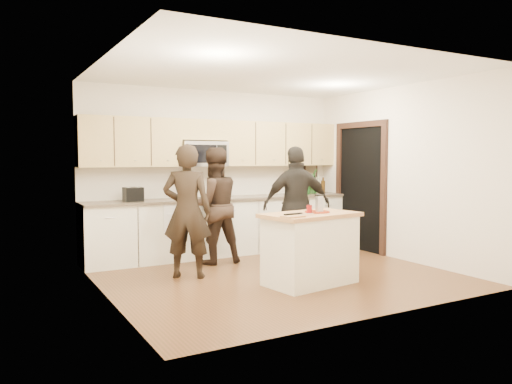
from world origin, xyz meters
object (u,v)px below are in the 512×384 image
island (310,248)px  woman_right (297,205)px  woman_center (214,206)px  woman_left (187,211)px  toaster (133,194)px

island → woman_right: bearing=56.0°
island → woman_center: (-0.55, 1.73, 0.42)m
island → woman_right: (0.53, 1.10, 0.43)m
woman_center → woman_right: bearing=152.9°
woman_left → woman_right: woman_left is taller
island → woman_right: 1.29m
toaster → woman_left: size_ratio=0.15×
island → woman_center: bearing=99.4°
island → woman_center: size_ratio=0.74×
woman_center → toaster: bearing=-24.0°
woman_left → woman_right: (1.75, 0.02, -0.01)m
island → woman_left: woman_left is taller
island → toaster: bearing=117.2°
toaster → woman_right: 2.45m
toaster → woman_center: size_ratio=0.15×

